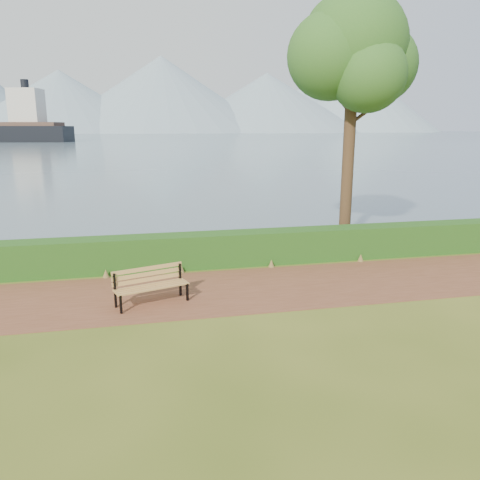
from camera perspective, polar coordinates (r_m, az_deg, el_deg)
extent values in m
plane|color=#415217|center=(11.86, -0.92, -6.62)|extent=(140.00, 140.00, 0.00)
cube|color=brown|center=(12.14, -1.20, -6.12)|extent=(40.00, 3.40, 0.01)
cube|color=#164213|center=(14.16, -2.98, -1.15)|extent=(32.00, 0.85, 1.00)
cube|color=#445F6D|center=(270.96, -11.95, 12.41)|extent=(700.00, 510.00, 0.00)
cone|color=gray|center=(410.51, -21.01, 15.48)|extent=(160.00, 160.00, 48.00)
cone|color=gray|center=(417.38, -9.48, 17.08)|extent=(190.00, 190.00, 62.00)
cone|color=gray|center=(426.47, 3.27, 16.35)|extent=(170.00, 170.00, 50.00)
cone|color=gray|center=(467.61, 14.08, 16.22)|extent=(150.00, 150.00, 58.00)
cone|color=gray|center=(441.20, -13.61, 14.94)|extent=(120.00, 120.00, 35.00)
cone|color=gray|center=(461.99, 7.38, 15.43)|extent=(130.00, 130.00, 40.00)
cube|color=black|center=(10.92, -14.33, -7.65)|extent=(0.06, 0.07, 0.44)
cube|color=black|center=(11.24, -14.99, -6.00)|extent=(0.06, 0.07, 0.83)
cube|color=black|center=(11.05, -14.70, -6.38)|extent=(0.20, 0.49, 0.05)
cube|color=black|center=(11.42, -6.44, -6.35)|extent=(0.06, 0.07, 0.44)
cube|color=black|center=(11.73, -7.31, -4.82)|extent=(0.06, 0.07, 0.83)
cube|color=black|center=(11.54, -6.90, -5.16)|extent=(0.20, 0.49, 0.05)
cube|color=#AE8143|center=(11.10, -10.39, -5.91)|extent=(1.68, 0.62, 0.03)
cube|color=#AE8143|center=(11.21, -10.61, -5.72)|extent=(1.68, 0.62, 0.03)
cube|color=#AE8143|center=(11.32, -10.82, -5.54)|extent=(1.68, 0.62, 0.03)
cube|color=#AE8143|center=(11.43, -11.02, -5.36)|extent=(1.68, 0.62, 0.03)
cube|color=#AE8143|center=(11.44, -11.15, -4.73)|extent=(1.67, 0.58, 0.10)
cube|color=#AE8143|center=(11.40, -11.18, -4.08)|extent=(1.67, 0.58, 0.10)
cube|color=#AE8143|center=(11.36, -11.21, -3.43)|extent=(1.67, 0.58, 0.10)
cylinder|color=#3A2417|center=(17.11, 13.17, 11.94)|extent=(0.41, 0.41, 7.42)
sphere|color=#1E541C|center=(17.32, 13.76, 22.21)|extent=(3.50, 3.50, 3.50)
sphere|color=#1E541C|center=(17.78, 16.43, 19.80)|extent=(2.68, 2.68, 2.68)
sphere|color=#1E541C|center=(16.87, 10.98, 21.16)|extent=(2.89, 2.89, 2.89)
sphere|color=#1E541C|center=(16.58, 15.33, 18.93)|extent=(2.47, 2.47, 2.47)
sphere|color=#1E541C|center=(17.90, 11.91, 23.68)|extent=(2.27, 2.27, 2.27)
sphere|color=#1E541C|center=(17.63, 14.23, 25.44)|extent=(2.06, 2.06, 2.06)
cylinder|color=#3A2417|center=(17.31, 14.76, 14.60)|extent=(1.08, 0.12, 0.81)
cylinder|color=#3A2417|center=(17.06, 11.96, 16.51)|extent=(0.84, 0.39, 0.74)
cube|color=beige|center=(151.29, -24.54, 14.57)|extent=(9.35, 8.82, 9.86)
cylinder|color=black|center=(151.63, -24.76, 16.76)|extent=(2.15, 2.15, 3.14)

